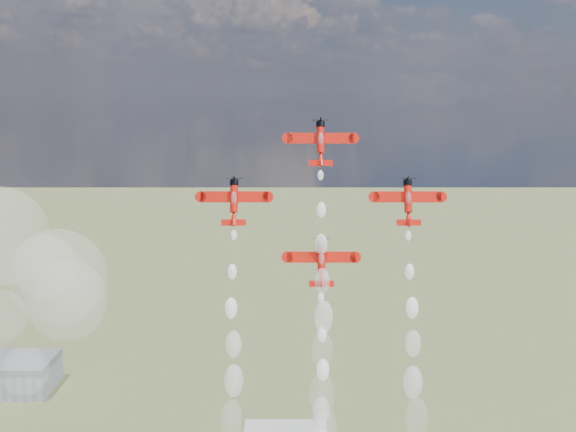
% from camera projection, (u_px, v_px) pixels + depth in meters
% --- Properties ---
extents(plane_lead, '(12.32, 5.34, 8.48)m').
position_uv_depth(plane_lead, '(321.00, 142.00, 147.56)').
color(plane_lead, red).
rests_on(plane_lead, ground).
extents(plane_left, '(12.32, 5.34, 8.48)m').
position_uv_depth(plane_left, '(234.00, 201.00, 145.59)').
color(plane_left, red).
rests_on(plane_left, ground).
extents(plane_right, '(12.32, 5.34, 8.48)m').
position_uv_depth(plane_right, '(408.00, 201.00, 145.49)').
color(plane_right, red).
rests_on(plane_right, ground).
extents(plane_slot, '(12.32, 5.34, 8.48)m').
position_uv_depth(plane_slot, '(321.00, 262.00, 143.52)').
color(plane_slot, red).
rests_on(plane_slot, ground).
extents(smoke_trail_lead, '(5.10, 18.14, 45.83)m').
position_uv_depth(smoke_trail_lead, '(322.00, 377.00, 139.77)').
color(smoke_trail_lead, white).
rests_on(smoke_trail_lead, plane_lead).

